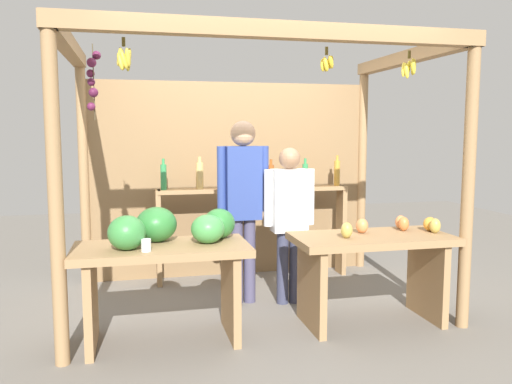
# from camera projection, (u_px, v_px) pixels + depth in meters

# --- Properties ---
(ground_plane) EXTENTS (12.00, 12.00, 0.00)m
(ground_plane) POSITION_uv_depth(u_px,v_px,m) (251.00, 302.00, 4.92)
(ground_plane) COLOR slate
(ground_plane) RESTS_ON ground
(market_stall) EXTENTS (3.23, 2.12, 2.37)m
(market_stall) POSITION_uv_depth(u_px,v_px,m) (240.00, 153.00, 5.21)
(market_stall) COLOR #99754C
(market_stall) RESTS_ON ground
(fruit_counter_left) EXTENTS (1.31, 0.66, 1.02)m
(fruit_counter_left) POSITION_uv_depth(u_px,v_px,m) (167.00, 253.00, 3.95)
(fruit_counter_left) COLOR #99754C
(fruit_counter_left) RESTS_ON ground
(fruit_counter_right) EXTENTS (1.31, 0.64, 0.88)m
(fruit_counter_right) POSITION_uv_depth(u_px,v_px,m) (373.00, 258.00, 4.32)
(fruit_counter_right) COLOR #99754C
(fruit_counter_right) RESTS_ON ground
(bottle_shelf_unit) EXTENTS (2.07, 0.22, 1.34)m
(bottle_shelf_unit) POSITION_uv_depth(u_px,v_px,m) (253.00, 207.00, 5.60)
(bottle_shelf_unit) COLOR #99754C
(bottle_shelf_unit) RESTS_ON ground
(vendor_man) EXTENTS (0.48, 0.23, 1.69)m
(vendor_man) POSITION_uv_depth(u_px,v_px,m) (243.00, 194.00, 4.79)
(vendor_man) COLOR #474461
(vendor_man) RESTS_ON ground
(vendor_woman) EXTENTS (0.48, 0.20, 1.45)m
(vendor_woman) POSITION_uv_depth(u_px,v_px,m) (289.00, 212.00, 4.79)
(vendor_woman) COLOR #363952
(vendor_woman) RESTS_ON ground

